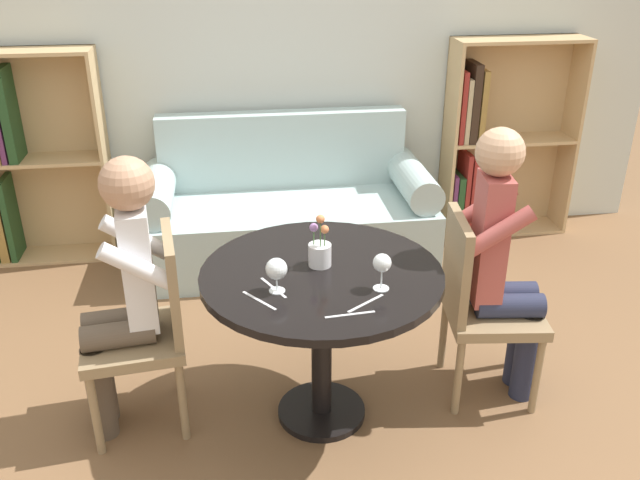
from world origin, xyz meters
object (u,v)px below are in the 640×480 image
object	(u,v)px
couch	(287,215)
person_left	(122,290)
wine_glass_left	(276,270)
flower_vase	(320,251)
bookshelf_right	(490,150)
wine_glass_right	(382,264)
bookshelf_left	(15,158)
chair_left	(149,324)
person_right	(503,262)
chair_right	(479,300)

from	to	relation	value
couch	person_left	xyz separation A→B (m)	(-0.82, -1.53, 0.37)
person_left	wine_glass_left	bearing A→B (deg)	64.79
couch	flower_vase	xyz separation A→B (m)	(-0.00, -1.55, 0.50)
bookshelf_right	wine_glass_right	bearing A→B (deg)	-121.22
bookshelf_left	person_left	size ratio (longest dim) A/B	1.09
chair_left	person_right	xyz separation A→B (m)	(1.56, -0.02, 0.20)
person_left	bookshelf_left	bearing A→B (deg)	-160.54
couch	wine_glass_right	xyz separation A→B (m)	(0.21, -1.78, 0.54)
chair_left	flower_vase	size ratio (longest dim) A/B	3.79
wine_glass_left	flower_vase	distance (m)	0.28
wine_glass_left	flower_vase	world-z (taller)	flower_vase
chair_left	chair_right	size ratio (longest dim) A/B	1.00
bookshelf_right	chair_left	size ratio (longest dim) A/B	1.51
chair_left	flower_vase	distance (m)	0.80
chair_left	wine_glass_right	bearing A→B (deg)	67.76
bookshelf_left	chair_right	world-z (taller)	bookshelf_left
wine_glass_left	couch	bearing A→B (deg)	83.58
chair_right	wine_glass_right	world-z (taller)	chair_right
chair_left	person_right	size ratio (longest dim) A/B	0.69
couch	wine_glass_left	xyz separation A→B (m)	(-0.20, -1.74, 0.53)
couch	person_left	size ratio (longest dim) A/B	1.48
bookshelf_left	flower_vase	world-z (taller)	bookshelf_left
bookshelf_left	bookshelf_right	distance (m)	3.15
person_left	chair_left	bearing A→B (deg)	94.57
chair_left	wine_glass_right	size ratio (longest dim) A/B	5.91
bookshelf_right	flower_vase	distance (m)	2.34
bookshelf_left	bookshelf_right	size ratio (longest dim) A/B	1.00
flower_vase	bookshelf_left	bearing A→B (deg)	133.13
bookshelf_left	chair_left	xyz separation A→B (m)	(0.96, -1.78, -0.19)
couch	chair_left	xyz separation A→B (m)	(-0.74, -1.51, 0.18)
bookshelf_left	wine_glass_right	world-z (taller)	bookshelf_left
wine_glass_right	flower_vase	size ratio (longest dim) A/B	0.64
couch	flower_vase	world-z (taller)	flower_vase
chair_left	person_right	bearing A→B (deg)	82.75
person_right	couch	bearing A→B (deg)	34.82
person_left	wine_glass_right	size ratio (longest dim) A/B	8.19
bookshelf_right	chair_right	world-z (taller)	bookshelf_right
person_right	person_left	bearing A→B (deg)	96.59
chair_right	person_left	distance (m)	1.57
chair_left	chair_right	xyz separation A→B (m)	(1.47, -0.00, 0.00)
couch	person_right	bearing A→B (deg)	-61.80
person_left	wine_glass_right	distance (m)	1.08
person_right	bookshelf_left	bearing A→B (deg)	61.13
chair_left	chair_right	world-z (taller)	same
flower_vase	person_right	bearing A→B (deg)	1.15
person_left	wine_glass_left	distance (m)	0.68
wine_glass_right	wine_glass_left	bearing A→B (deg)	174.67
couch	person_left	world-z (taller)	person_left
bookshelf_left	person_left	distance (m)	2.00
bookshelf_left	chair_right	size ratio (longest dim) A/B	1.51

